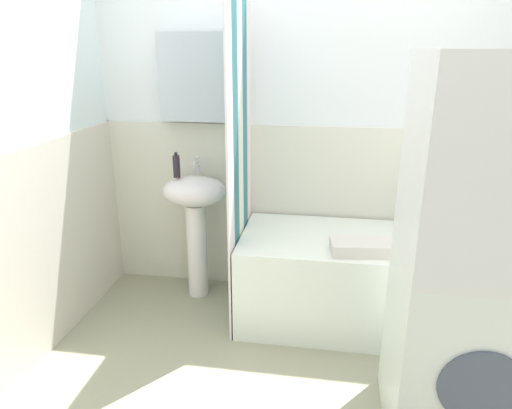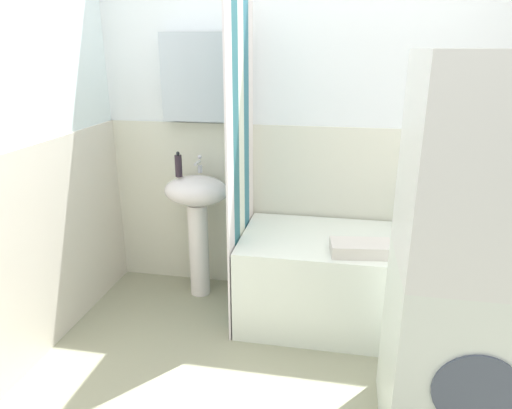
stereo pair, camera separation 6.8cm
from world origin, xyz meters
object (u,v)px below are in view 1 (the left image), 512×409
object	(u,v)px
soap_dispenser	(176,166)
bathtub	(354,280)
shampoo_bottle	(452,214)
body_wash_bottle	(422,213)
towel_folded	(361,247)
sink	(195,210)
washer_dryer_stack	(475,264)
lotion_bottle	(432,212)

from	to	relation	value
soap_dispenser	bathtub	size ratio (longest dim) A/B	0.12
shampoo_bottle	body_wash_bottle	xyz separation A→B (m)	(-0.20, -0.04, 0.01)
soap_dispenser	towel_folded	size ratio (longest dim) A/B	0.49
bathtub	shampoo_bottle	xyz separation A→B (m)	(0.62, 0.30, 0.37)
sink	shampoo_bottle	world-z (taller)	sink
body_wash_bottle	towel_folded	world-z (taller)	body_wash_bottle
shampoo_bottle	towel_folded	distance (m)	0.79
bathtub	body_wash_bottle	xyz separation A→B (m)	(0.42, 0.26, 0.39)
soap_dispenser	towel_folded	distance (m)	1.30
shampoo_bottle	washer_dryer_stack	distance (m)	1.18
bathtub	shampoo_bottle	size ratio (longest dim) A/B	7.73
sink	towel_folded	distance (m)	1.16
sink	body_wash_bottle	distance (m)	1.50
shampoo_bottle	towel_folded	world-z (taller)	shampoo_bottle
sink	lotion_bottle	xyz separation A→B (m)	(1.57, 0.14, 0.03)
body_wash_bottle	sink	bearing A→B (deg)	-176.54
sink	body_wash_bottle	xyz separation A→B (m)	(1.50, 0.09, 0.03)
lotion_bottle	towel_folded	xyz separation A→B (m)	(-0.48, -0.52, -0.06)
sink	soap_dispenser	xyz separation A→B (m)	(-0.11, -0.03, 0.31)
bathtub	body_wash_bottle	distance (m)	0.63
soap_dispenser	body_wash_bottle	distance (m)	1.63
shampoo_bottle	washer_dryer_stack	world-z (taller)	washer_dryer_stack
bathtub	washer_dryer_stack	xyz separation A→B (m)	(0.42, -0.85, 0.56)
towel_folded	soap_dispenser	bearing A→B (deg)	163.59
washer_dryer_stack	bathtub	bearing A→B (deg)	116.40
soap_dispenser	bathtub	world-z (taller)	soap_dispenser
soap_dispenser	sink	bearing A→B (deg)	15.96
towel_folded	sink	bearing A→B (deg)	160.67
soap_dispenser	shampoo_bottle	distance (m)	1.83
shampoo_bottle	towel_folded	bearing A→B (deg)	-139.65
sink	washer_dryer_stack	xyz separation A→B (m)	(1.50, -1.02, 0.20)
towel_folded	lotion_bottle	bearing A→B (deg)	47.32
towel_folded	washer_dryer_stack	world-z (taller)	washer_dryer_stack
sink	bathtub	size ratio (longest dim) A/B	0.61
towel_folded	bathtub	bearing A→B (deg)	93.31
body_wash_bottle	washer_dryer_stack	bearing A→B (deg)	-89.70
sink	towel_folded	world-z (taller)	sink
body_wash_bottle	towel_folded	bearing A→B (deg)	-130.50
body_wash_bottle	soap_dispenser	bearing A→B (deg)	-175.69
lotion_bottle	body_wash_bottle	size ratio (longest dim) A/B	0.94
sink	shampoo_bottle	xyz separation A→B (m)	(1.70, 0.13, 0.02)
lotion_bottle	towel_folded	world-z (taller)	lotion_bottle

